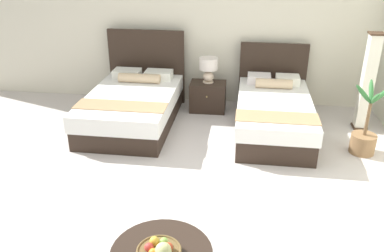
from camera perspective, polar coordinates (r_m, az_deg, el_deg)
ground_plane at (r=4.88m, az=-0.85°, el=-8.91°), size 9.44×9.55×0.02m
wall_back at (r=7.14m, az=2.51°, el=13.89°), size 9.44×0.12×2.68m
bed_near_window at (r=6.51m, az=-8.23°, el=3.02°), size 1.35×2.13×1.29m
bed_near_corner at (r=6.31m, az=11.37°, el=1.94°), size 1.15×2.16×1.12m
nightstand at (r=6.93m, az=2.24°, el=4.16°), size 0.60×0.43×0.50m
table_lamp at (r=6.79m, az=2.33°, el=8.28°), size 0.31×0.31×0.42m
fruit_bowl at (r=3.31m, az=-4.61°, el=-17.17°), size 0.36×0.36×0.18m
floor_lamp_corner at (r=6.64m, az=23.43°, el=5.63°), size 0.21×0.21×1.49m
potted_palm at (r=6.02m, az=23.03°, el=-1.42°), size 0.53×0.47×1.01m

